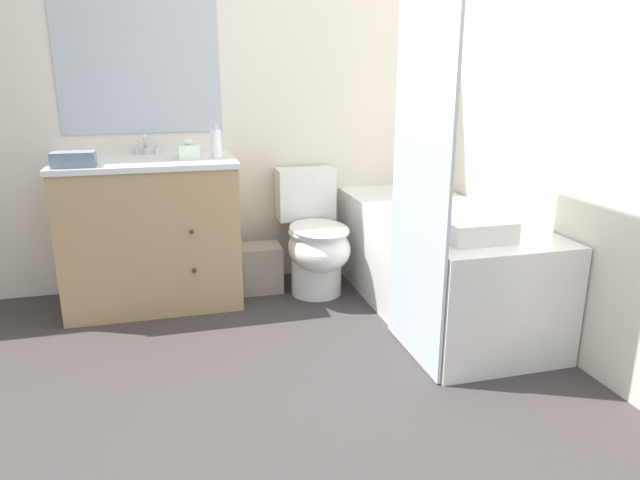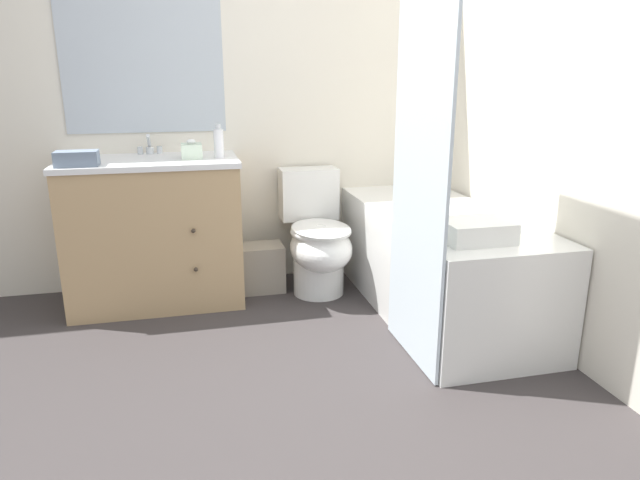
# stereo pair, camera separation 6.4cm
# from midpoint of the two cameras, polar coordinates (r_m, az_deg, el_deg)

# --- Properties ---
(ground_plane) EXTENTS (14.00, 14.00, 0.00)m
(ground_plane) POSITION_cam_midpoint_polar(r_m,az_deg,el_deg) (2.32, 2.36, -17.56)
(ground_plane) COLOR #383333
(wall_back) EXTENTS (8.00, 0.06, 2.50)m
(wall_back) POSITION_cam_midpoint_polar(r_m,az_deg,el_deg) (3.62, -5.25, 15.57)
(wall_back) COLOR silver
(wall_back) RESTS_ON ground_plane
(wall_right) EXTENTS (0.05, 2.70, 2.50)m
(wall_right) POSITION_cam_midpoint_polar(r_m,az_deg,el_deg) (3.22, 19.96, 14.59)
(wall_right) COLOR silver
(wall_right) RESTS_ON ground_plane
(vanity_cabinet) EXTENTS (0.97, 0.58, 0.84)m
(vanity_cabinet) POSITION_cam_midpoint_polar(r_m,az_deg,el_deg) (3.40, -15.69, 0.96)
(vanity_cabinet) COLOR tan
(vanity_cabinet) RESTS_ON ground_plane
(sink_faucet) EXTENTS (0.14, 0.12, 0.12)m
(sink_faucet) POSITION_cam_midpoint_polar(r_m,az_deg,el_deg) (3.51, -16.16, 8.82)
(sink_faucet) COLOR silver
(sink_faucet) RESTS_ON vanity_cabinet
(toilet) EXTENTS (0.36, 0.67, 0.73)m
(toilet) POSITION_cam_midpoint_polar(r_m,az_deg,el_deg) (3.43, 0.30, -0.02)
(toilet) COLOR white
(toilet) RESTS_ON ground_plane
(bathtub) EXTENTS (0.67, 1.58, 0.57)m
(bathtub) POSITION_cam_midpoint_polar(r_m,az_deg,el_deg) (3.25, 12.27, -2.13)
(bathtub) COLOR white
(bathtub) RESTS_ON ground_plane
(shower_curtain) EXTENTS (0.02, 0.58, 2.04)m
(shower_curtain) POSITION_cam_midpoint_polar(r_m,az_deg,el_deg) (2.52, 10.81, 9.93)
(shower_curtain) COLOR silver
(shower_curtain) RESTS_ON ground_plane
(wastebasket) EXTENTS (0.26, 0.22, 0.29)m
(wastebasket) POSITION_cam_midpoint_polar(r_m,az_deg,el_deg) (3.54, -5.26, -2.75)
(wastebasket) COLOR gray
(wastebasket) RESTS_ON ground_plane
(tissue_box) EXTENTS (0.11, 0.14, 0.11)m
(tissue_box) POSITION_cam_midpoint_polar(r_m,az_deg,el_deg) (3.28, -12.17, 8.73)
(tissue_box) COLOR silver
(tissue_box) RESTS_ON vanity_cabinet
(soap_dispenser) EXTENTS (0.06, 0.06, 0.19)m
(soap_dispenser) POSITION_cam_midpoint_polar(r_m,az_deg,el_deg) (3.26, -9.53, 9.57)
(soap_dispenser) COLOR silver
(soap_dispenser) RESTS_ON vanity_cabinet
(hand_towel_folded) EXTENTS (0.21, 0.12, 0.08)m
(hand_towel_folded) POSITION_cam_midpoint_polar(r_m,az_deg,el_deg) (3.17, -22.62, 7.53)
(hand_towel_folded) COLOR slate
(hand_towel_folded) RESTS_ON vanity_cabinet
(bath_towel_folded) EXTENTS (0.30, 0.24, 0.09)m
(bath_towel_folded) POSITION_cam_midpoint_polar(r_m,az_deg,el_deg) (2.65, 15.95, 0.89)
(bath_towel_folded) COLOR white
(bath_towel_folded) RESTS_ON bathtub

